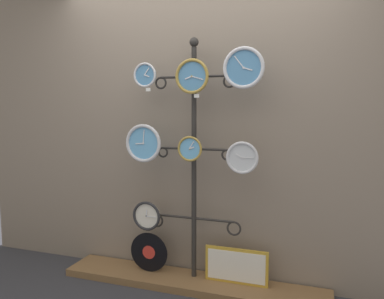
% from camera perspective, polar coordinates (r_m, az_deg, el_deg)
% --- Properties ---
extents(shop_wall, '(4.40, 0.04, 2.80)m').
position_cam_1_polar(shop_wall, '(3.15, 1.24, 5.26)').
color(shop_wall, gray).
rests_on(shop_wall, ground_plane).
extents(low_shelf, '(2.20, 0.36, 0.06)m').
position_cam_1_polar(low_shelf, '(3.27, -0.06, -19.60)').
color(low_shelf, brown).
rests_on(low_shelf, ground_plane).
extents(display_stand, '(0.79, 0.40, 2.01)m').
position_cam_1_polar(display_stand, '(3.10, 0.30, -8.33)').
color(display_stand, '#282623').
rests_on(display_stand, ground_plane).
extents(clock_top_left, '(0.20, 0.04, 0.20)m').
position_cam_1_polar(clock_top_left, '(3.09, -7.16, 11.19)').
color(clock_top_left, '#4C84B2').
extents(clock_top_center, '(0.27, 0.04, 0.27)m').
position_cam_1_polar(clock_top_center, '(2.92, 0.02, 11.09)').
color(clock_top_center, '#4C84B2').
extents(clock_top_right, '(0.31, 0.04, 0.31)m').
position_cam_1_polar(clock_top_right, '(2.81, 7.89, 12.24)').
color(clock_top_right, '#4C84B2').
extents(clock_middle_left, '(0.31, 0.04, 0.31)m').
position_cam_1_polar(clock_middle_left, '(3.07, -7.40, 0.95)').
color(clock_middle_left, '#60A8DB').
extents(clock_middle_center, '(0.20, 0.04, 0.20)m').
position_cam_1_polar(clock_middle_center, '(2.92, -0.37, 0.12)').
color(clock_middle_center, '#60A8DB').
extents(clock_middle_right, '(0.25, 0.04, 0.25)m').
position_cam_1_polar(clock_middle_right, '(2.84, 7.67, -1.24)').
color(clock_middle_right, silver).
extents(clock_bottom_left, '(0.25, 0.04, 0.25)m').
position_cam_1_polar(clock_bottom_left, '(3.19, -6.91, -10.00)').
color(clock_bottom_left, silver).
extents(vinyl_record, '(0.34, 0.01, 0.34)m').
position_cam_1_polar(vinyl_record, '(3.34, -6.58, -15.28)').
color(vinyl_record, black).
rests_on(vinyl_record, low_shelf).
extents(picture_frame, '(0.51, 0.02, 0.29)m').
position_cam_1_polar(picture_frame, '(3.14, 6.76, -17.23)').
color(picture_frame, gold).
rests_on(picture_frame, low_shelf).
extents(price_tag_upper, '(0.04, 0.00, 0.03)m').
position_cam_1_polar(price_tag_upper, '(3.07, -6.69, 9.06)').
color(price_tag_upper, white).
extents(price_tag_mid, '(0.04, 0.00, 0.03)m').
position_cam_1_polar(price_tag_mid, '(2.90, 0.70, 8.18)').
color(price_tag_mid, white).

